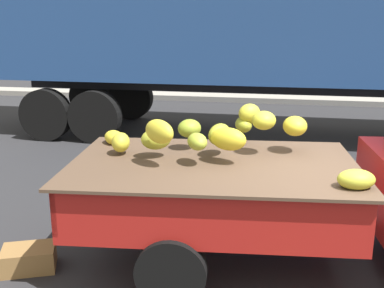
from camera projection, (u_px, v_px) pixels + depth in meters
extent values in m
plane|color=#28282B|center=(356.00, 275.00, 4.66)|extent=(220.00, 220.00, 0.00)
cube|color=gray|center=(305.00, 100.00, 14.15)|extent=(80.00, 0.80, 0.16)
cube|color=#B21E19|center=(213.00, 209.00, 4.81)|extent=(2.88, 1.93, 0.08)
cube|color=#B21E19|center=(216.00, 161.00, 5.53)|extent=(2.74, 0.29, 0.44)
cube|color=#B21E19|center=(208.00, 219.00, 3.95)|extent=(2.74, 0.29, 0.44)
cube|color=#B21E19|center=(348.00, 190.00, 4.62)|extent=(0.20, 1.69, 0.44)
cube|color=#B21E19|center=(84.00, 181.00, 4.86)|extent=(0.20, 1.69, 0.44)
cube|color=#B21914|center=(216.00, 164.00, 5.57)|extent=(2.62, 0.24, 0.07)
cube|color=brown|center=(213.00, 164.00, 4.68)|extent=(3.01, 2.06, 0.03)
ellipsoid|color=olive|center=(189.00, 128.00, 5.08)|extent=(0.35, 0.35, 0.20)
ellipsoid|color=yellow|center=(159.00, 131.00, 4.46)|extent=(0.40, 0.37, 0.23)
ellipsoid|color=gold|center=(228.00, 139.00, 4.58)|extent=(0.43, 0.34, 0.23)
ellipsoid|color=#A2A529|center=(219.00, 134.00, 4.85)|extent=(0.30, 0.37, 0.23)
ellipsoid|color=#99AA32|center=(197.00, 142.00, 4.54)|extent=(0.29, 0.34, 0.17)
ellipsoid|color=gold|center=(264.00, 120.00, 4.85)|extent=(0.27, 0.30, 0.20)
ellipsoid|color=gold|center=(249.00, 113.00, 5.20)|extent=(0.33, 0.33, 0.22)
ellipsoid|color=#A6AC2F|center=(156.00, 139.00, 4.79)|extent=(0.38, 0.34, 0.22)
ellipsoid|color=gold|center=(114.00, 138.00, 5.36)|extent=(0.35, 0.36, 0.17)
ellipsoid|color=#99A12A|center=(244.00, 125.00, 5.25)|extent=(0.24, 0.31, 0.18)
ellipsoid|color=gold|center=(121.00, 142.00, 4.93)|extent=(0.24, 0.30, 0.21)
ellipsoid|color=gold|center=(295.00, 126.00, 4.95)|extent=(0.27, 0.33, 0.21)
ellipsoid|color=gold|center=(356.00, 179.00, 3.96)|extent=(0.37, 0.31, 0.17)
cylinder|color=black|center=(189.00, 201.00, 5.69)|extent=(0.66, 0.26, 0.64)
cylinder|color=black|center=(171.00, 271.00, 4.12)|extent=(0.66, 0.26, 0.64)
cube|color=navy|center=(279.00, 12.00, 9.47)|extent=(12.01, 2.57, 2.70)
cube|color=black|center=(276.00, 86.00, 9.86)|extent=(11.04, 0.46, 0.30)
cylinder|color=black|center=(131.00, 98.00, 11.79)|extent=(1.08, 0.31, 1.08)
cylinder|color=black|center=(95.00, 117.00, 9.51)|extent=(1.08, 0.31, 1.08)
cylinder|color=black|center=(91.00, 96.00, 11.98)|extent=(1.08, 0.31, 1.08)
cylinder|color=black|center=(46.00, 115.00, 9.70)|extent=(1.08, 0.31, 1.08)
ellipsoid|color=gold|center=(27.00, 261.00, 4.74)|extent=(0.37, 0.33, 0.20)
cube|color=olive|center=(29.00, 259.00, 4.74)|extent=(0.62, 0.53, 0.23)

